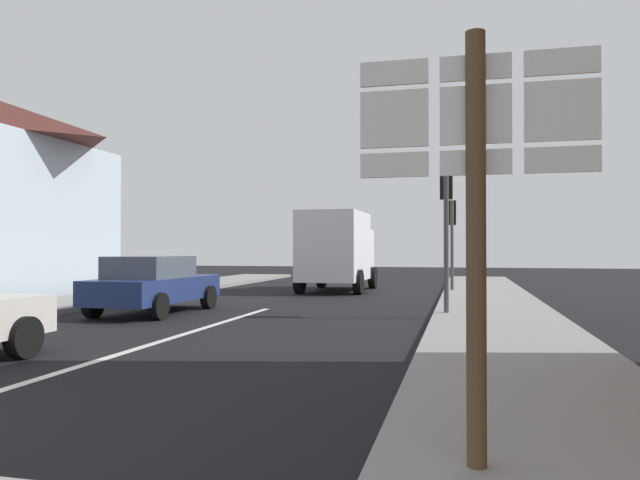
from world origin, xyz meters
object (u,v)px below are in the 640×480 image
object	(u,v)px
delivery_truck	(337,249)
traffic_light_near_right	(446,202)
sedan_far	(154,284)
route_sign_post	(476,201)
traffic_light_far_right	(452,225)

from	to	relation	value
delivery_truck	traffic_light_near_right	distance (m)	9.26
sedan_far	traffic_light_near_right	bearing A→B (deg)	5.88
route_sign_post	delivery_truck	bearing A→B (deg)	104.79
sedan_far	traffic_light_far_right	xyz separation A→B (m)	(7.35, 8.67, 1.79)
route_sign_post	sedan_far	bearing A→B (deg)	129.35
delivery_truck	traffic_light_far_right	xyz separation A→B (m)	(4.38, -0.17, 0.90)
sedan_far	traffic_light_near_right	xyz separation A→B (m)	(7.35, 0.76, 2.02)
delivery_truck	sedan_far	bearing A→B (deg)	-108.59
route_sign_post	traffic_light_far_right	size ratio (longest dim) A/B	0.93
delivery_truck	traffic_light_near_right	bearing A→B (deg)	-61.53
delivery_truck	traffic_light_near_right	xyz separation A→B (m)	(4.38, -8.08, 1.13)
traffic_light_near_right	traffic_light_far_right	size ratio (longest dim) A/B	1.09
sedan_far	delivery_truck	bearing A→B (deg)	71.41
sedan_far	traffic_light_near_right	world-z (taller)	traffic_light_near_right
delivery_truck	traffic_light_far_right	bearing A→B (deg)	-2.19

